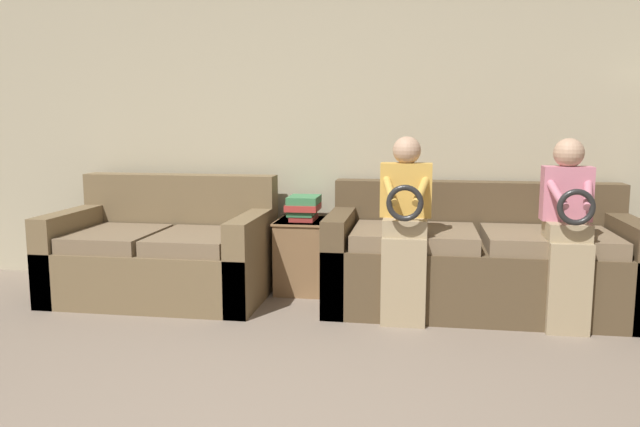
{
  "coord_description": "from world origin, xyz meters",
  "views": [
    {
      "loc": [
        0.6,
        -1.77,
        1.32
      ],
      "look_at": [
        0.01,
        1.9,
        0.77
      ],
      "focal_mm": 35.0,
      "sensor_mm": 36.0,
      "label": 1
    }
  ],
  "objects_px": {
    "child_right_seated": "(568,224)",
    "book_stack": "(303,207)",
    "side_shelf": "(304,255)",
    "child_left_seated": "(405,221)",
    "couch_main": "(478,262)",
    "couch_side": "(165,255)"
  },
  "relations": [
    {
      "from": "child_right_seated",
      "to": "book_stack",
      "type": "height_order",
      "value": "child_right_seated"
    },
    {
      "from": "book_stack",
      "to": "child_right_seated",
      "type": "bearing_deg",
      "value": -18.57
    },
    {
      "from": "child_right_seated",
      "to": "side_shelf",
      "type": "distance_m",
      "value": 1.95
    },
    {
      "from": "child_left_seated",
      "to": "child_right_seated",
      "type": "distance_m",
      "value": 1.02
    },
    {
      "from": "couch_main",
      "to": "couch_side",
      "type": "height_order",
      "value": "couch_side"
    },
    {
      "from": "couch_side",
      "to": "side_shelf",
      "type": "height_order",
      "value": "couch_side"
    },
    {
      "from": "couch_main",
      "to": "couch_side",
      "type": "distance_m",
      "value": 2.32
    },
    {
      "from": "side_shelf",
      "to": "child_left_seated",
      "type": "bearing_deg",
      "value": -37.89
    },
    {
      "from": "couch_main",
      "to": "book_stack",
      "type": "xyz_separation_m",
      "value": [
        -1.3,
        0.22,
        0.34
      ]
    },
    {
      "from": "child_left_seated",
      "to": "book_stack",
      "type": "distance_m",
      "value": 1.0
    },
    {
      "from": "child_right_seated",
      "to": "side_shelf",
      "type": "bearing_deg",
      "value": 161.27
    },
    {
      "from": "couch_main",
      "to": "side_shelf",
      "type": "relative_size",
      "value": 3.77
    },
    {
      "from": "couch_main",
      "to": "child_left_seated",
      "type": "bearing_deg",
      "value": -142.63
    },
    {
      "from": "side_shelf",
      "to": "book_stack",
      "type": "xyz_separation_m",
      "value": [
        -0.01,
        -0.0,
        0.37
      ]
    },
    {
      "from": "couch_side",
      "to": "side_shelf",
      "type": "relative_size",
      "value": 2.78
    },
    {
      "from": "couch_side",
      "to": "child_left_seated",
      "type": "relative_size",
      "value": 1.28
    },
    {
      "from": "book_stack",
      "to": "couch_side",
      "type": "bearing_deg",
      "value": -164.58
    },
    {
      "from": "couch_side",
      "to": "side_shelf",
      "type": "distance_m",
      "value": 1.06
    },
    {
      "from": "couch_side",
      "to": "book_stack",
      "type": "relative_size",
      "value": 5.05
    },
    {
      "from": "child_left_seated",
      "to": "side_shelf",
      "type": "height_order",
      "value": "child_left_seated"
    },
    {
      "from": "book_stack",
      "to": "side_shelf",
      "type": "bearing_deg",
      "value": 39.26
    },
    {
      "from": "couch_main",
      "to": "child_left_seated",
      "type": "relative_size",
      "value": 1.73
    }
  ]
}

